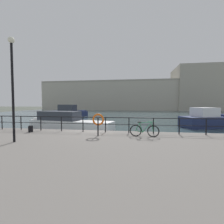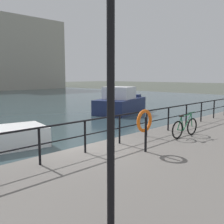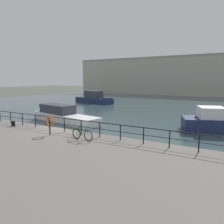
{
  "view_description": "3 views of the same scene",
  "coord_description": "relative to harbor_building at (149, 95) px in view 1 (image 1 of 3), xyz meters",
  "views": [
    {
      "loc": [
        3.47,
        -12.08,
        2.77
      ],
      "look_at": [
        0.97,
        3.89,
        1.93
      ],
      "focal_mm": 26.48,
      "sensor_mm": 36.0,
      "label": 1
    },
    {
      "loc": [
        -5.77,
        -7.15,
        3.19
      ],
      "look_at": [
        2.59,
        0.95,
        1.61
      ],
      "focal_mm": 42.29,
      "sensor_mm": 36.0,
      "label": 2
    },
    {
      "loc": [
        12.41,
        -13.08,
        4.78
      ],
      "look_at": [
        2.52,
        4.63,
        1.67
      ],
      "focal_mm": 33.81,
      "sensor_mm": 36.0,
      "label": 3
    }
  ],
  "objects": [
    {
      "name": "ground_plane",
      "position": [
        -7.91,
        -59.25,
        -6.46
      ],
      "size": [
        240.0,
        240.0,
        0.0
      ],
      "primitive_type": "plane",
      "color": "#4C5147"
    },
    {
      "name": "mooring_bollard",
      "position": [
        -11.97,
        -60.7,
        -5.5
      ],
      "size": [
        0.32,
        0.32,
        0.44
      ],
      "primitive_type": "cylinder",
      "color": "black",
      "rests_on": "quay_promenade"
    },
    {
      "name": "water_basin",
      "position": [
        -7.91,
        -29.05,
        -6.45
      ],
      "size": [
        80.0,
        60.0,
        0.01
      ],
      "primitive_type": "cube",
      "color": "#33474C",
      "rests_on": "ground_plane"
    },
    {
      "name": "quay_railing",
      "position": [
        -8.32,
        -60.0,
        -4.98
      ],
      "size": [
        26.42,
        0.07,
        1.08
      ],
      "color": "black",
      "rests_on": "quay_promenade"
    },
    {
      "name": "quay_lamp_post",
      "position": [
        -10.85,
        -63.64,
        -2.32
      ],
      "size": [
        0.32,
        0.32,
        5.43
      ],
      "color": "black",
      "rests_on": "quay_promenade"
    },
    {
      "name": "life_ring_stand",
      "position": [
        -6.88,
        -61.29,
        -4.75
      ],
      "size": [
        0.75,
        0.16,
        1.4
      ],
      "color": "black",
      "rests_on": "quay_promenade"
    },
    {
      "name": "parked_bicycle",
      "position": [
        -4.03,
        -61.2,
        -5.33
      ],
      "size": [
        1.77,
        0.18,
        0.98
      ],
      "rotation": [
        0.0,
        0.0,
        -0.07
      ],
      "color": "black",
      "rests_on": "quay_promenade"
    },
    {
      "name": "moored_small_launch",
      "position": [
        -20.29,
        -35.79,
        -5.52
      ],
      "size": [
        9.83,
        4.51,
        2.49
      ],
      "rotation": [
        0.0,
        0.0,
        -0.25
      ],
      "color": "navy",
      "rests_on": "water_basin"
    },
    {
      "name": "quay_promenade",
      "position": [
        -7.91,
        -65.75,
        -6.09
      ],
      "size": [
        56.0,
        13.0,
        0.74
      ],
      "primitive_type": "cube",
      "color": "slate",
      "rests_on": "ground_plane"
    },
    {
      "name": "moored_white_yacht",
      "position": [
        3.38,
        -50.9,
        -5.57
      ],
      "size": [
        6.1,
        4.32,
        2.28
      ],
      "rotation": [
        0.0,
        0.0,
        0.32
      ],
      "color": "navy",
      "rests_on": "water_basin"
    },
    {
      "name": "moored_cabin_cruiser",
      "position": [
        -12.2,
        -54.16,
        -5.7
      ],
      "size": [
        9.81,
        4.02,
        1.89
      ],
      "rotation": [
        0.0,
        0.0,
        2.95
      ],
      "color": "white",
      "rests_on": "water_basin"
    },
    {
      "name": "harbor_building",
      "position": [
        0.0,
        0.0,
        0.0
      ],
      "size": [
        72.09,
        17.44,
        17.0
      ],
      "color": "#B2AD9E",
      "rests_on": "ground_plane"
    }
  ]
}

